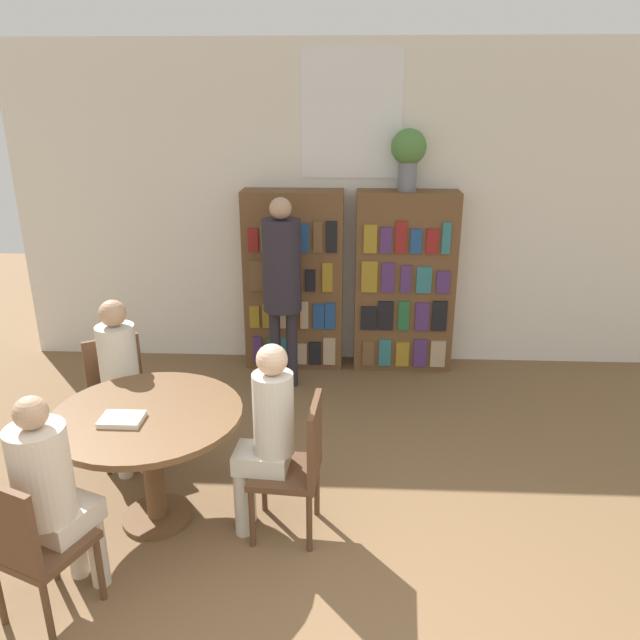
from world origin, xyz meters
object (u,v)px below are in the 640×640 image
librarian_standing (282,273)px  chair_near_camera (29,543)px  seated_reader_right (266,430)px  chair_far_side (298,462)px  flower_vase (409,152)px  seated_reader_back (52,488)px  bookshelf_left (294,281)px  reading_table (149,432)px  seated_reader_left (121,375)px  chair_left_side (119,392)px  bookshelf_right (405,282)px

librarian_standing → chair_near_camera: bearing=-108.9°
seated_reader_right → chair_far_side: bearing=-90.0°
flower_vase → seated_reader_back: bearing=-122.2°
bookshelf_left → seated_reader_back: bearing=-106.7°
reading_table → librarian_standing: librarian_standing is taller
flower_vase → chair_far_side: (-0.79, -2.53, -1.55)m
flower_vase → seated_reader_left: flower_vase is taller
chair_far_side → seated_reader_right: (-0.18, 0.01, 0.20)m
seated_reader_right → seated_reader_back: 1.17m
bookshelf_left → reading_table: size_ratio=1.51×
flower_vase → chair_left_side: flower_vase is taller
chair_near_camera → bookshelf_left: bearing=95.4°
bookshelf_right → seated_reader_right: (-0.99, -2.51, -0.16)m
chair_near_camera → reading_table: bearing=90.0°
flower_vase → chair_far_side: 3.07m
chair_left_side → chair_far_side: (1.38, -0.84, 0.00)m
flower_vase → chair_near_camera: bearing=-121.7°
chair_left_side → seated_reader_back: size_ratio=0.73×
bookshelf_left → flower_vase: size_ratio=3.15×
chair_left_side → bookshelf_right: bearing=-173.9°
seated_reader_right → seated_reader_back: size_ratio=1.01×
flower_vase → seated_reader_right: (-0.97, -2.52, -1.36)m
bookshelf_right → librarian_standing: size_ratio=0.99×
bookshelf_right → librarian_standing: librarian_standing is taller
chair_near_camera → seated_reader_left: size_ratio=0.71×
chair_near_camera → librarian_standing: 3.01m
reading_table → chair_left_side: chair_left_side is taller
chair_left_side → chair_far_side: same height
seated_reader_right → chair_left_side: bearing=59.7°
bookshelf_left → librarian_standing: (-0.05, -0.50, 0.22)m
chair_far_side → bookshelf_left: bearing=9.9°
librarian_standing → seated_reader_back: bearing=-108.6°
reading_table → bookshelf_right: bearing=55.1°
reading_table → librarian_standing: bearing=72.7°
bookshelf_left → reading_table: (-0.66, -2.46, -0.23)m
seated_reader_left → seated_reader_right: size_ratio=1.00×
seated_reader_left → seated_reader_back: bearing=62.9°
reading_table → seated_reader_back: (-0.28, -0.67, 0.07)m
chair_left_side → bookshelf_left: bearing=-155.5°
reading_table → bookshelf_left: bearing=74.9°
seated_reader_right → librarian_standing: (-0.11, 2.01, 0.38)m
flower_vase → librarian_standing: (-1.09, -0.51, -0.98)m
bookshelf_right → chair_near_camera: 3.90m
reading_table → librarian_standing: (0.61, 1.95, 0.45)m
chair_left_side → seated_reader_left: seated_reader_left is taller
bookshelf_left → chair_left_side: 2.06m
reading_table → seated_reader_back: seated_reader_back is taller
bookshelf_left → librarian_standing: librarian_standing is taller
chair_far_side → librarian_standing: size_ratio=0.51×
chair_far_side → seated_reader_right: seated_reader_right is taller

